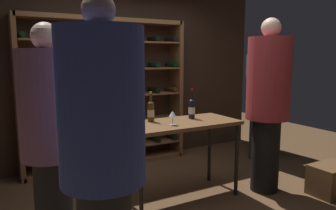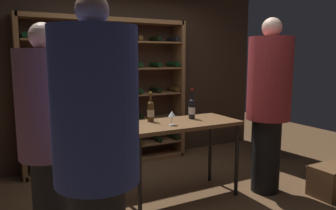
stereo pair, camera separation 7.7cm
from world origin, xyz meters
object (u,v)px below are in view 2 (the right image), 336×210
at_px(wine_rack, 108,93).
at_px(person_guest_khaki, 264,96).
at_px(person_guest_plum_blouse, 97,145).
at_px(person_bystander_dark_jacket, 269,98).
at_px(wine_bottle_green_slim, 192,108).
at_px(wine_crate, 332,181).
at_px(wine_bottle_amber_reserve, 151,111).
at_px(wine_glass_stemmed_center, 172,114).
at_px(tasting_table, 180,130).
at_px(person_bystander_red_print, 48,129).

height_order(wine_rack, person_guest_khaki, wine_rack).
bearing_deg(person_guest_plum_blouse, person_bystander_dark_jacket, 97.68).
distance_m(person_bystander_dark_jacket, person_guest_plum_blouse, 2.45).
height_order(person_bystander_dark_jacket, wine_bottle_green_slim, person_bystander_dark_jacket).
bearing_deg(wine_crate, wine_bottle_amber_reserve, 152.76).
bearing_deg(wine_bottle_amber_reserve, wine_bottle_green_slim, -7.91).
relative_size(wine_crate, wine_glass_stemmed_center, 3.13).
xyz_separation_m(tasting_table, wine_glass_stemmed_center, (-0.16, -0.10, 0.21)).
xyz_separation_m(person_bystander_red_print, wine_bottle_green_slim, (1.66, 0.45, -0.02)).
bearing_deg(tasting_table, person_guest_khaki, 18.44).
bearing_deg(person_bystander_red_print, wine_bottle_amber_reserve, 142.54).
relative_size(person_guest_khaki, wine_bottle_amber_reserve, 5.47).
bearing_deg(wine_glass_stemmed_center, wine_crate, -21.33).
bearing_deg(person_guest_khaki, wine_bottle_green_slim, 168.28).
relative_size(wine_rack, person_bystander_dark_jacket, 1.18).
relative_size(wine_rack, wine_crate, 5.05).
height_order(wine_rack, wine_bottle_amber_reserve, wine_rack).
bearing_deg(person_guest_khaki, person_bystander_dark_jacket, -161.47).
height_order(person_guest_plum_blouse, wine_crate, person_guest_plum_blouse).
height_order(wine_crate, wine_bottle_amber_reserve, wine_bottle_amber_reserve).
xyz_separation_m(person_bystander_dark_jacket, wine_bottle_green_slim, (-0.79, 0.42, -0.12)).
xyz_separation_m(person_guest_plum_blouse, wine_bottle_green_slim, (1.50, 1.30, -0.08)).
bearing_deg(tasting_table, wine_rack, 103.41).
relative_size(wine_rack, person_guest_khaki, 1.32).
height_order(tasting_table, wine_bottle_amber_reserve, wine_bottle_amber_reserve).
xyz_separation_m(wine_rack, wine_crate, (1.95, -2.27, -0.90)).
bearing_deg(wine_crate, person_guest_khaki, 79.32).
distance_m(person_guest_plum_blouse, person_guest_khaki, 3.63).
relative_size(tasting_table, wine_glass_stemmed_center, 8.59).
bearing_deg(person_bystander_dark_jacket, wine_glass_stemmed_center, -55.64).
height_order(person_bystander_dark_jacket, wine_crate, person_bystander_dark_jacket).
bearing_deg(person_guest_plum_blouse, person_bystander_red_print, 177.44).
bearing_deg(person_guest_khaki, person_bystander_red_print, 167.17).
bearing_deg(person_bystander_red_print, tasting_table, 131.93).
xyz_separation_m(wine_crate, wine_glass_stemmed_center, (-1.76, 0.69, 0.83)).
xyz_separation_m(person_bystander_red_print, wine_glass_stemmed_center, (1.28, 0.24, -0.02)).
height_order(wine_bottle_green_slim, wine_glass_stemmed_center, wine_bottle_green_slim).
bearing_deg(person_guest_plum_blouse, wine_bottle_amber_reserve, 130.51).
distance_m(person_guest_plum_blouse, wine_bottle_green_slim, 1.99).
height_order(person_guest_plum_blouse, wine_bottle_green_slim, person_guest_plum_blouse).
distance_m(wine_rack, wine_crate, 3.13).
bearing_deg(wine_glass_stemmed_center, person_guest_khaki, 19.73).
height_order(tasting_table, wine_crate, tasting_table).
distance_m(tasting_table, person_guest_plum_blouse, 1.77).
height_order(wine_rack, tasting_table, wine_rack).
bearing_deg(wine_crate, wine_rack, 130.60).
xyz_separation_m(wine_rack, person_guest_khaki, (2.22, -0.86, -0.07)).
bearing_deg(person_bystander_dark_jacket, person_bystander_red_print, -44.62).
height_order(person_bystander_red_print, person_guest_khaki, person_bystander_red_print).
bearing_deg(person_guest_plum_blouse, wine_bottle_green_slim, 117.58).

